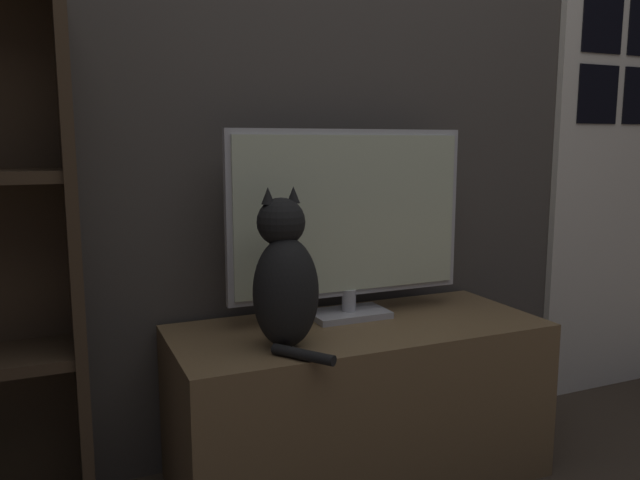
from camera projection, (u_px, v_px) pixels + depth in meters
name	position (u px, v px, depth m)	size (l,w,h in m)	color
wall_back	(321.00, 59.00, 2.01)	(4.80, 0.05, 2.60)	#47423D
tv_stand	(358.00, 402.00, 1.92)	(1.12, 0.48, 0.49)	brown
tv	(349.00, 219.00, 1.92)	(0.78, 0.15, 0.58)	#B7B7BC
cat	(285.00, 279.00, 1.66)	(0.18, 0.30, 0.43)	black
door	(635.00, 140.00, 2.56)	(0.84, 0.04, 2.05)	silver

